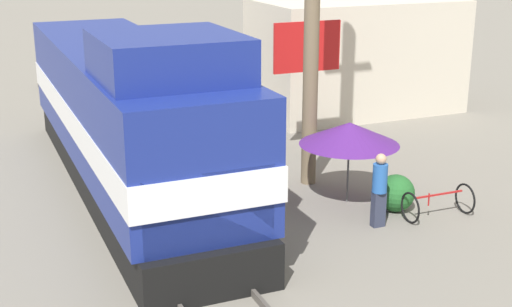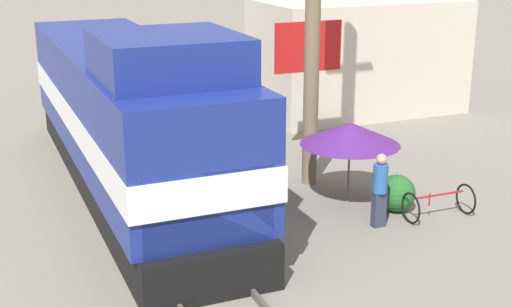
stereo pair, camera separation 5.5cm
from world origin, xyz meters
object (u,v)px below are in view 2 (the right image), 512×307
object	(u,v)px
vendor_umbrella	(350,134)
bicycle	(439,203)
person_bystander	(380,187)
billboard_sign	(308,56)
locomotive	(131,119)

from	to	relation	value
vendor_umbrella	bicycle	world-z (taller)	vendor_umbrella
person_bystander	bicycle	size ratio (longest dim) A/B	1.08
billboard_sign	bicycle	xyz separation A→B (m)	(0.69, -5.64, -2.67)
vendor_umbrella	billboard_sign	xyz separation A→B (m)	(0.77, 3.88, 1.26)
locomotive	vendor_umbrella	bearing A→B (deg)	-30.34
vendor_umbrella	billboard_sign	world-z (taller)	billboard_sign
billboard_sign	bicycle	bearing A→B (deg)	-83.00
billboard_sign	vendor_umbrella	bearing A→B (deg)	-101.16
vendor_umbrella	person_bystander	bearing A→B (deg)	-94.23
billboard_sign	bicycle	size ratio (longest dim) A/B	2.49
locomotive	vendor_umbrella	size ratio (longest dim) A/B	5.44
person_bystander	bicycle	world-z (taller)	person_bystander
billboard_sign	bicycle	distance (m)	6.28
billboard_sign	person_bystander	size ratio (longest dim) A/B	2.30
locomotive	bicycle	world-z (taller)	locomotive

